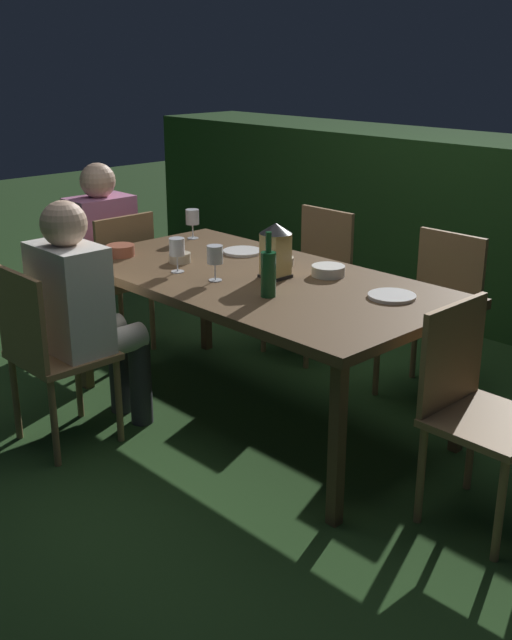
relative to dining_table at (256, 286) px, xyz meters
The scene contains 21 objects.
ground_plane 0.69m from the dining_table, ahead, with size 16.00×16.00×0.00m, color #26471E.
dining_table is the anchor object (origin of this frame).
chair_head_far 1.24m from the dining_table, ahead, with size 0.40×0.42×0.87m.
chair_head_near 1.24m from the dining_table, behind, with size 0.40×0.42×0.87m.
person_in_pink 1.42m from the dining_table, behind, with size 0.48×0.38×1.15m.
chair_side_right_b 1.01m from the dining_table, 63.89° to the left, with size 0.42×0.40×0.87m.
chair_side_left_a 1.01m from the dining_table, 116.11° to the right, with size 0.42×0.40×0.87m.
person_in_cream 0.82m from the dining_table, 122.12° to the right, with size 0.38×0.47×1.15m.
chair_side_right_a 1.01m from the dining_table, 116.11° to the left, with size 0.42×0.40×0.87m.
lantern_centerpiece 0.22m from the dining_table, 34.15° to the left, with size 0.15×0.15×0.27m.
green_bottle_on_table 0.36m from the dining_table, 33.96° to the right, with size 0.07×0.07×0.29m.
wine_glass_a 0.43m from the dining_table, 144.94° to the right, with size 0.08×0.08×0.17m.
wine_glass_b 0.88m from the dining_table, 161.32° to the left, with size 0.08×0.08×0.17m.
wine_glass_c 0.26m from the dining_table, 112.71° to the right, with size 0.08×0.08×0.17m.
plate_a 0.46m from the dining_table, 145.44° to the left, with size 0.21×0.21×0.01m, color white.
plate_b 0.69m from the dining_table, 16.84° to the left, with size 0.21×0.21×0.01m, color white.
bowl_olives 0.47m from the dining_table, 166.79° to the right, with size 0.11×0.11×0.05m.
bowl_bread 0.82m from the dining_table, 162.04° to the right, with size 0.15×0.15×0.06m.
bowl_salad 0.24m from the dining_table, 104.50° to the left, with size 0.14×0.14×0.04m.
bowl_dip 0.36m from the dining_table, 48.12° to the left, with size 0.16×0.16×0.05m.
hedge_backdrop 2.27m from the dining_table, 90.00° to the left, with size 6.31×0.83×1.21m, color #1E4219.
Camera 1 is at (2.59, -2.46, 1.77)m, focal length 43.38 mm.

